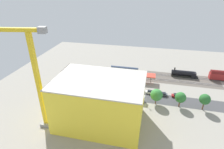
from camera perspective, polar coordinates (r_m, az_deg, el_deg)
The scene contains 22 objects.
ground_plane at distance 93.38m, azimuth 6.41°, elevation -5.50°, with size 148.97×148.97×0.00m, color gray.
rail_bed at distance 110.96m, azimuth 7.60°, elevation -0.08°, with size 93.11×14.56×0.01m, color #5B544C.
street_asphalt at distance 90.78m, azimuth 6.19°, elevation -6.51°, with size 93.11×9.00×0.01m, color #424244.
track_rails at distance 110.88m, azimuth 7.61°, elevation 0.00°, with size 93.10×9.36×0.12m.
platform_canopy_near at distance 104.26m, azimuth 0.17°, elevation 0.89°, with size 47.95×5.96×4.39m.
locomotive at distance 114.82m, azimuth 21.59°, elevation 0.16°, with size 14.71×3.15×5.28m.
freight_coach_far at distance 107.29m, azimuth 3.84°, elevation 1.02°, with size 16.43×3.11×6.00m.
parked_car_0 at distance 93.98m, azimuth 19.33°, elevation -6.23°, with size 4.34×1.92×1.70m.
parked_car_1 at distance 93.20m, azimuth 15.59°, elevation -5.95°, with size 4.05×1.87×1.66m.
parked_car_2 at distance 93.26m, azimuth 11.71°, elevation -5.42°, with size 4.53×1.98×1.75m.
parked_car_3 at distance 93.33m, azimuth 7.91°, elevation -5.06°, with size 4.80×1.73×1.74m.
parked_car_4 at distance 93.16m, azimuth 3.98°, elevation -4.90°, with size 4.24×1.99×1.77m.
construction_building at distance 70.05m, azimuth -3.78°, elevation -8.51°, with size 31.75×22.14×18.22m, color yellow.
construction_roof_slab at distance 65.16m, azimuth -4.02°, elevation -1.79°, with size 32.35×22.74×0.40m, color #B7B2A8.
tower_crane at distance 67.40m, azimuth -24.56°, elevation 0.82°, with size 29.51×6.44×37.70m.
box_truck_0 at distance 86.37m, azimuth 7.05°, elevation -7.20°, with size 9.50×3.36×3.20m.
box_truck_1 at distance 87.30m, azimuth 4.11°, elevation -6.66°, with size 8.89×3.12×3.14m.
street_tree_0 at distance 89.70m, azimuth -11.11°, elevation -4.23°, with size 4.54×4.54×6.42m.
street_tree_1 at distance 87.40m, azimuth 26.88°, elevation -6.89°, with size 4.59×4.59×7.64m.
street_tree_2 at distance 84.25m, azimuth 13.65°, elevation -6.18°, with size 5.41×5.41×7.51m.
street_tree_3 at distance 85.55m, azimuth 20.49°, elevation -6.70°, with size 4.71×4.71×7.17m.
traffic_light at distance 84.40m, azimuth 9.96°, elevation -6.22°, with size 0.50×0.36×6.24m.
Camera 1 is at (-6.64, 79.06, 49.24)m, focal length 29.44 mm.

